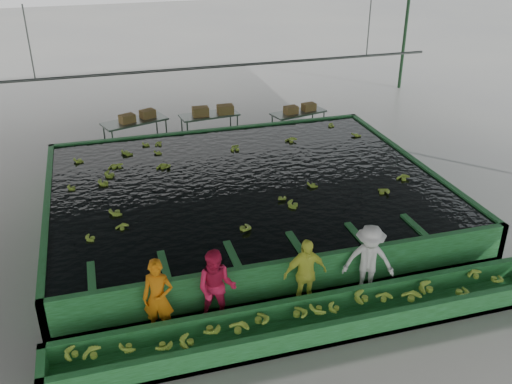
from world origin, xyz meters
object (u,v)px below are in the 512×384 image
object	(u,v)px
packing_table_left	(136,134)
packing_table_mid	(210,127)
worker_d	(369,261)
box_stack_right	(300,112)
flotation_tank	(245,194)
packing_table_right	(298,124)
worker_c	(305,274)
box_stack_left	(138,120)
worker_b	(217,288)
box_stack_mid	(213,115)
worker_a	(158,298)
sorting_trough	(317,320)

from	to	relation	value
packing_table_left	packing_table_mid	world-z (taller)	packing_table_left
worker_d	packing_table_left	world-z (taller)	worker_d
packing_table_left	box_stack_right	bearing A→B (deg)	-4.77
flotation_tank	packing_table_right	size ratio (longest dim) A/B	5.21
worker_c	packing_table_left	size ratio (longest dim) A/B	0.73
worker_d	box_stack_left	world-z (taller)	worker_d
worker_c	worker_b	bearing A→B (deg)	177.98
packing_table_left	box_stack_mid	bearing A→B (deg)	-0.20
worker_d	packing_table_mid	bearing A→B (deg)	118.69
flotation_tank	worker_a	size ratio (longest dim) A/B	6.26
worker_a	box_stack_right	distance (m)	10.99
flotation_tank	packing_table_left	size ratio (longest dim) A/B	4.75
box_stack_left	packing_table_right	bearing A→B (deg)	-4.80
sorting_trough	worker_b	xyz separation A→B (m)	(-1.75, 0.80, 0.55)
worker_b	worker_c	xyz separation A→B (m)	(1.79, 0.00, -0.03)
worker_a	worker_b	bearing A→B (deg)	20.76
packing_table_left	box_stack_mid	xyz separation A→B (m)	(2.65, -0.01, 0.43)
sorting_trough	box_stack_left	size ratio (longest dim) A/B	8.11
sorting_trough	worker_d	xyz separation A→B (m)	(1.41, 0.80, 0.56)
worker_d	packing_table_right	bearing A→B (deg)	100.13
worker_d	packing_table_left	distance (m)	10.29
packing_table_mid	box_stack_right	distance (m)	3.17
packing_table_left	box_stack_right	world-z (taller)	box_stack_right
worker_b	packing_table_mid	distance (m)	9.87
worker_b	worker_d	bearing A→B (deg)	21.27
worker_d	box_stack_left	size ratio (longest dim) A/B	1.31
worker_b	box_stack_right	size ratio (longest dim) A/B	1.36
flotation_tank	box_stack_mid	bearing A→B (deg)	86.55
worker_b	box_stack_right	world-z (taller)	worker_b
packing_table_left	box_stack_left	bearing A→B (deg)	9.97
worker_a	packing_table_mid	bearing A→B (deg)	93.23
worker_a	worker_d	size ratio (longest dim) A/B	0.99
worker_c	box_stack_left	world-z (taller)	worker_c
packing_table_right	box_stack_right	bearing A→B (deg)	-36.67
sorting_trough	packing_table_left	xyz separation A→B (m)	(-2.33, 10.38, 0.23)
worker_d	box_stack_right	xyz separation A→B (m)	(1.89, 9.11, 0.06)
worker_d	box_stack_left	bearing A→B (deg)	132.27
box_stack_mid	flotation_tank	bearing A→B (deg)	-93.45
worker_c	packing_table_left	distance (m)	9.87
sorting_trough	packing_table_mid	size ratio (longest dim) A/B	5.02
packing_table_mid	flotation_tank	bearing A→B (deg)	-92.18
flotation_tank	box_stack_right	world-z (taller)	box_stack_right
sorting_trough	box_stack_right	distance (m)	10.46
packing_table_left	packing_table_right	distance (m)	5.61
flotation_tank	box_stack_mid	xyz separation A→B (m)	(0.32, 5.27, 0.46)
worker_c	worker_d	bearing A→B (deg)	-2.02
box_stack_right	worker_c	bearing A→B (deg)	-109.71
worker_d	box_stack_mid	bearing A→B (deg)	118.09
worker_a	packing_table_left	bearing A→B (deg)	107.64
flotation_tank	box_stack_left	bearing A→B (deg)	112.70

